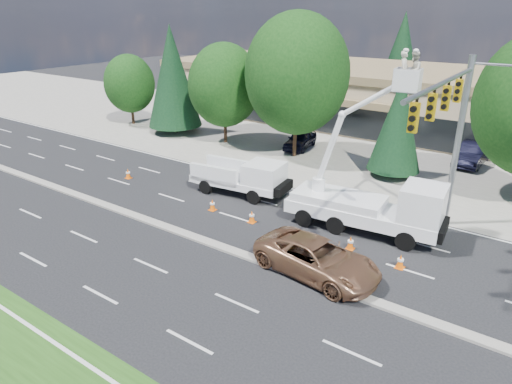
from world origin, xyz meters
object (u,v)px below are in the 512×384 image
Objects in this scene: bucket_truck at (375,198)px; minivan at (317,258)px; utility_pickup at (244,181)px; signal_mast at (453,124)px.

bucket_truck reaches higher than minivan.
utility_pickup is at bearing 172.18° from bucket_truck.
utility_pickup is (-11.59, -0.79, -5.11)m from signal_mast.
utility_pickup is 9.93m from minivan.
bucket_truck is 1.62× the size of minivan.
signal_mast is at bearing 15.79° from bucket_truck.
utility_pickup is at bearing 62.53° from minivan.
minivan is at bearing -41.43° from utility_pickup.
bucket_truck is (8.66, -0.35, 1.01)m from utility_pickup.
bucket_truck reaches higher than utility_pickup.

